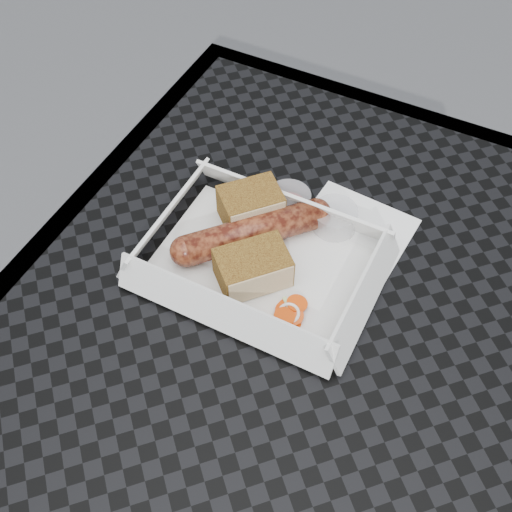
# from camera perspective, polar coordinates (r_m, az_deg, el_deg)

# --- Properties ---
(patio_table) EXTENTS (0.80, 0.80, 0.74)m
(patio_table) POSITION_cam_1_polar(r_m,az_deg,el_deg) (0.70, 9.30, -13.14)
(patio_table) COLOR black
(patio_table) RESTS_ON ground
(food_tray) EXTENTS (0.22, 0.15, 0.00)m
(food_tray) POSITION_cam_1_polar(r_m,az_deg,el_deg) (0.69, 0.37, -0.82)
(food_tray) COLOR white
(food_tray) RESTS_ON patio_table
(bratwurst) EXTENTS (0.14, 0.15, 0.03)m
(bratwurst) POSITION_cam_1_polar(r_m,az_deg,el_deg) (0.70, -0.32, 2.15)
(bratwurst) COLOR brown
(bratwurst) RESTS_ON food_tray
(bread_near) EXTENTS (0.08, 0.08, 0.04)m
(bread_near) POSITION_cam_1_polar(r_m,az_deg,el_deg) (0.72, -0.48, 4.51)
(bread_near) COLOR brown
(bread_near) RESTS_ON food_tray
(bread_far) EXTENTS (0.09, 0.09, 0.04)m
(bread_far) POSITION_cam_1_polar(r_m,az_deg,el_deg) (0.67, -0.28, -1.03)
(bread_far) COLOR brown
(bread_far) RESTS_ON food_tray
(veg_garnish) EXTENTS (0.03, 0.03, 0.00)m
(veg_garnish) POSITION_cam_1_polar(r_m,az_deg,el_deg) (0.66, 3.69, -5.01)
(veg_garnish) COLOR #D84109
(veg_garnish) RESTS_ON food_tray
(napkin) EXTENTS (0.13, 0.13, 0.00)m
(napkin) POSITION_cam_1_polar(r_m,az_deg,el_deg) (0.73, 8.46, 1.92)
(napkin) COLOR white
(napkin) RESTS_ON patio_table
(condiment_cup_sauce) EXTENTS (0.05, 0.05, 0.03)m
(condiment_cup_sauce) POSITION_cam_1_polar(r_m,az_deg,el_deg) (0.73, 2.91, 4.66)
(condiment_cup_sauce) COLOR maroon
(condiment_cup_sauce) RESTS_ON patio_table
(condiment_cup_empty) EXTENTS (0.05, 0.05, 0.03)m
(condiment_cup_empty) POSITION_cam_1_polar(r_m,az_deg,el_deg) (0.72, 7.00, 3.26)
(condiment_cup_empty) COLOR silver
(condiment_cup_empty) RESTS_ON patio_table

